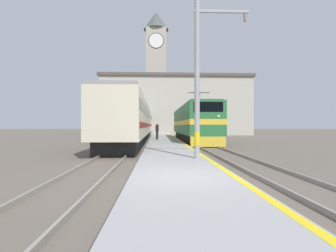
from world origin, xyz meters
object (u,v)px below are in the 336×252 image
Objects in this scene: catenary_mast at (199,75)px; person_on_platform at (157,131)px; locomotive_train at (192,123)px; passenger_train at (139,122)px; clock_tower at (156,69)px.

catenary_mast reaches higher than person_on_platform.
locomotive_train reaches higher than person_on_platform.
clock_tower is at bearing 85.42° from passenger_train.
person_on_platform is 0.06× the size of clock_tower.
locomotive_train is 10.31× the size of person_on_platform.
catenary_mast is at bearing -96.76° from locomotive_train.
catenary_mast reaches higher than locomotive_train.
catenary_mast is 16.26m from person_on_platform.
clock_tower reaches higher than passenger_train.
passenger_train is at bearing 135.51° from locomotive_train.
catenary_mast is (4.27, -23.72, 1.83)m from passenger_train.
passenger_train is 24.17m from catenary_mast.
clock_tower is at bearing 90.32° from person_on_platform.
locomotive_train reaches higher than passenger_train.
passenger_train is 30.63m from clock_tower.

